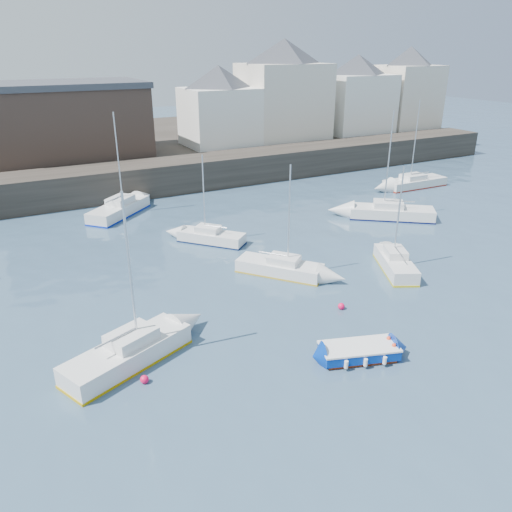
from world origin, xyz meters
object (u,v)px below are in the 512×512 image
sailboat_f (211,237)px  buoy_mid (341,309)px  blue_dinghy (359,351)px  sailboat_h (119,209)px  sailboat_a (128,353)px  buoy_far (246,262)px  sailboat_c (395,263)px  sailboat_g (415,182)px  buoy_near (145,383)px  sailboat_d (391,212)px  sailboat_b (280,267)px

sailboat_f → buoy_mid: bearing=-79.9°
blue_dinghy → sailboat_h: bearing=99.4°
sailboat_a → buoy_far: bearing=38.2°
sailboat_c → buoy_far: bearing=143.6°
blue_dinghy → sailboat_c: 11.01m
sailboat_h → buoy_far: 15.25m
blue_dinghy → sailboat_h: 27.54m
sailboat_c → buoy_far: size_ratio=15.87×
sailboat_g → sailboat_h: bearing=170.1°
sailboat_g → buoy_near: (-34.73, -19.03, -0.50)m
sailboat_d → buoy_mid: size_ratio=23.35×
sailboat_f → sailboat_a: bearing=-127.5°
sailboat_b → sailboat_c: (7.00, -3.07, 0.05)m
sailboat_g → buoy_far: (-24.69, -9.21, -0.50)m
sailboat_c → buoy_near: 18.50m
sailboat_a → sailboat_b: bearing=24.7°
sailboat_g → buoy_near: bearing=-151.3°
sailboat_d → buoy_mid: bearing=-141.1°
sailboat_g → buoy_mid: 29.05m
sailboat_b → sailboat_g: size_ratio=0.81×
buoy_far → sailboat_f: bearing=98.1°
sailboat_f → buoy_far: (0.63, -4.47, -0.47)m
sailboat_g → sailboat_h: (-29.74, 5.17, 0.06)m
sailboat_d → sailboat_g: sailboat_d is taller
sailboat_c → buoy_near: bearing=-167.8°
sailboat_a → sailboat_b: 12.43m
buoy_near → buoy_mid: 11.79m
sailboat_d → sailboat_h: size_ratio=1.03×
blue_dinghy → sailboat_c: bearing=38.6°
sailboat_f → sailboat_g: (25.32, 4.73, 0.04)m
sailboat_c → sailboat_g: bearing=42.3°
sailboat_d → sailboat_b: bearing=-159.5°
sailboat_b → sailboat_g: (23.64, 12.06, 0.03)m
sailboat_c → sailboat_d: 11.10m
sailboat_c → sailboat_g: sailboat_g is taller
buoy_near → blue_dinghy: bearing=-17.4°
sailboat_a → sailboat_h: sailboat_h is taller
sailboat_b → sailboat_d: bearing=20.5°
sailboat_b → buoy_far: (-1.04, 2.85, -0.47)m
buoy_near → buoy_far: (10.04, 9.82, 0.00)m
buoy_mid → sailboat_f: bearing=100.1°
sailboat_b → sailboat_f: 7.52m
sailboat_g → sailboat_h: size_ratio=1.02×
sailboat_d → sailboat_h: 23.59m
blue_dinghy → sailboat_c: size_ratio=0.59×
blue_dinghy → sailboat_d: (15.87, 15.26, 0.16)m
sailboat_a → sailboat_c: 18.41m
buoy_near → buoy_far: size_ratio=0.90×
sailboat_f → buoy_near: bearing=-123.4°
buoy_far → sailboat_a: bearing=-141.8°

